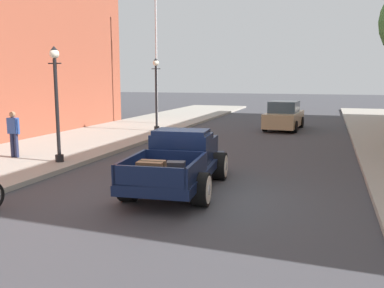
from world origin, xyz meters
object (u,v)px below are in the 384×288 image
object	(u,v)px
car_background_tan	(284,116)
street_lamp_near	(56,96)
hotrod_truck_navy	(181,160)
pedestrian_sidewalk_left	(13,131)
street_lamp_far	(156,89)
flagpole	(159,31)

from	to	relation	value
car_background_tan	street_lamp_near	bearing A→B (deg)	-116.01
hotrod_truck_navy	pedestrian_sidewalk_left	world-z (taller)	pedestrian_sidewalk_left
pedestrian_sidewalk_left	street_lamp_far	world-z (taller)	street_lamp_far
car_background_tan	pedestrian_sidewalk_left	xyz separation A→B (m)	(-8.23, -12.50, 0.32)
hotrod_truck_navy	car_background_tan	size ratio (longest dim) A/B	1.14
car_background_tan	street_lamp_far	distance (m)	7.60
flagpole	street_lamp_near	bearing A→B (deg)	-83.64
car_background_tan	flagpole	distance (m)	9.10
car_background_tan	hotrod_truck_navy	bearing A→B (deg)	-95.53
pedestrian_sidewalk_left	car_background_tan	bearing A→B (deg)	56.63
hotrod_truck_navy	car_background_tan	bearing A→B (deg)	84.47
car_background_tan	street_lamp_near	size ratio (longest dim) A/B	1.14
hotrod_truck_navy	pedestrian_sidewalk_left	size ratio (longest dim) A/B	3.05
hotrod_truck_navy	street_lamp_near	world-z (taller)	street_lamp_near
car_background_tan	flagpole	world-z (taller)	flagpole
hotrod_truck_navy	street_lamp_far	xyz separation A→B (m)	(-5.00, 10.17, 1.63)
street_lamp_far	flagpole	xyz separation A→B (m)	(-1.24, 3.56, 3.39)
street_lamp_near	pedestrian_sidewalk_left	bearing A→B (deg)	173.97
street_lamp_near	flagpole	xyz separation A→B (m)	(-1.39, 12.42, 3.39)
street_lamp_near	street_lamp_far	size ratio (longest dim) A/B	1.00
hotrod_truck_navy	pedestrian_sidewalk_left	bearing A→B (deg)	167.54
hotrod_truck_navy	car_background_tan	xyz separation A→B (m)	(1.36, 14.02, 0.01)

